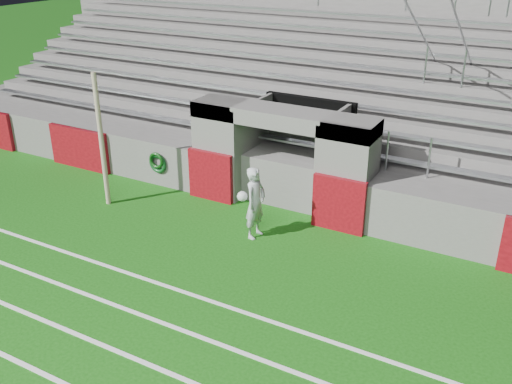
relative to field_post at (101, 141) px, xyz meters
The scene contains 5 objects.
ground 4.62m from the field_post, 19.25° to the right, with size 90.00×90.00×0.00m, color #12500D.
field_post is the anchor object (origin of this frame).
stadium_structure 7.71m from the field_post, 58.37° to the left, with size 26.00×8.48×5.42m.
goalkeeper_with_ball 4.36m from the field_post, ahead, with size 0.61×0.65×1.72m.
hose_coil 1.89m from the field_post, 72.36° to the left, with size 0.56×0.15×0.62m.
Camera 1 is at (5.95, -8.62, 6.48)m, focal length 40.00 mm.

